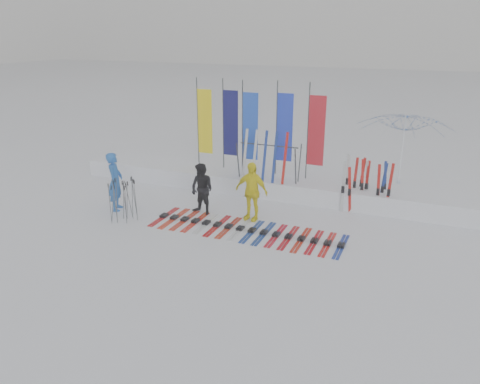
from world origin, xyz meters
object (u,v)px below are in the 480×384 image
at_px(person_black, 202,189).
at_px(ski_rack, 269,157).
at_px(person_blue, 115,182).
at_px(person_yellow, 251,191).
at_px(tent_canopy, 401,154).
at_px(ski_row, 246,230).

bearing_deg(person_black, ski_rack, 73.03).
bearing_deg(person_blue, person_yellow, -100.66).
height_order(person_blue, person_black, person_blue).
xyz_separation_m(person_black, person_yellow, (1.55, 0.16, 0.09)).
distance_m(tent_canopy, ski_rack, 4.49).
bearing_deg(ski_row, tent_canopy, 53.61).
xyz_separation_m(tent_canopy, ski_rack, (-4.03, -1.98, -0.04)).
height_order(person_black, ski_row, person_black).
xyz_separation_m(tent_canopy, ski_row, (-3.65, -4.95, -1.39)).
bearing_deg(ski_rack, ski_row, -82.64).
distance_m(person_yellow, tent_canopy, 5.62).
distance_m(person_yellow, ski_row, 1.22).
distance_m(person_yellow, ski_rack, 2.18).
relative_size(tent_canopy, ski_row, 0.57).
xyz_separation_m(person_yellow, ski_row, (0.18, -0.86, -0.85)).
xyz_separation_m(person_black, tent_canopy, (5.37, 4.25, 0.63)).
bearing_deg(ski_row, person_black, 157.88).
distance_m(person_blue, person_black, 2.74).
bearing_deg(ski_rack, person_blue, -143.30).
relative_size(person_black, tent_canopy, 0.50).
distance_m(person_blue, person_yellow, 4.29).
bearing_deg(ski_rack, person_black, -120.68).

